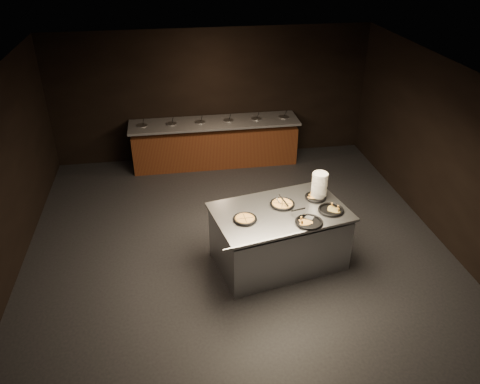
{
  "coord_description": "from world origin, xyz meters",
  "views": [
    {
      "loc": [
        -0.97,
        -5.97,
        4.8
      ],
      "look_at": [
        0.04,
        0.3,
        1.1
      ],
      "focal_mm": 35.0,
      "sensor_mm": 36.0,
      "label": 1
    }
  ],
  "objects_px": {
    "pan_veggie_whole": "(245,219)",
    "pan_cheese_whole": "(282,204)",
    "plate_stack": "(319,185)",
    "serving_counter": "(279,238)"
  },
  "relations": [
    {
      "from": "pan_cheese_whole",
      "to": "serving_counter",
      "type": "bearing_deg",
      "value": -113.78
    },
    {
      "from": "serving_counter",
      "to": "plate_stack",
      "type": "xyz_separation_m",
      "value": [
        0.71,
        0.33,
        0.71
      ]
    },
    {
      "from": "serving_counter",
      "to": "pan_cheese_whole",
      "type": "xyz_separation_m",
      "value": [
        0.07,
        0.16,
        0.53
      ]
    },
    {
      "from": "serving_counter",
      "to": "plate_stack",
      "type": "height_order",
      "value": "plate_stack"
    },
    {
      "from": "pan_veggie_whole",
      "to": "plate_stack",
      "type": "bearing_deg",
      "value": 20.82
    },
    {
      "from": "plate_stack",
      "to": "pan_veggie_whole",
      "type": "bearing_deg",
      "value": -159.18
    },
    {
      "from": "pan_veggie_whole",
      "to": "pan_cheese_whole",
      "type": "height_order",
      "value": "same"
    },
    {
      "from": "serving_counter",
      "to": "pan_veggie_whole",
      "type": "distance_m",
      "value": 0.8
    },
    {
      "from": "plate_stack",
      "to": "pan_cheese_whole",
      "type": "height_order",
      "value": "plate_stack"
    },
    {
      "from": "pan_veggie_whole",
      "to": "pan_cheese_whole",
      "type": "distance_m",
      "value": 0.72
    }
  ]
}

